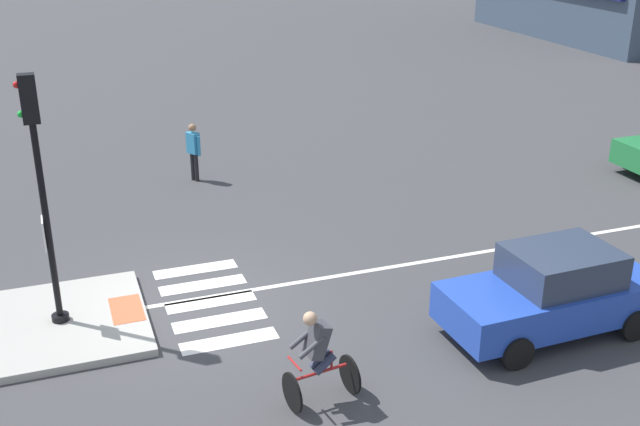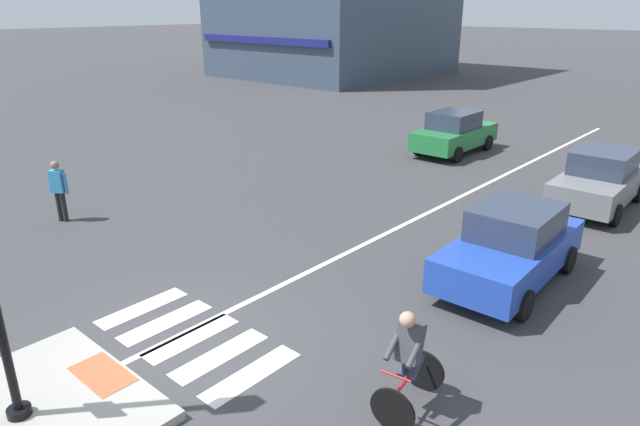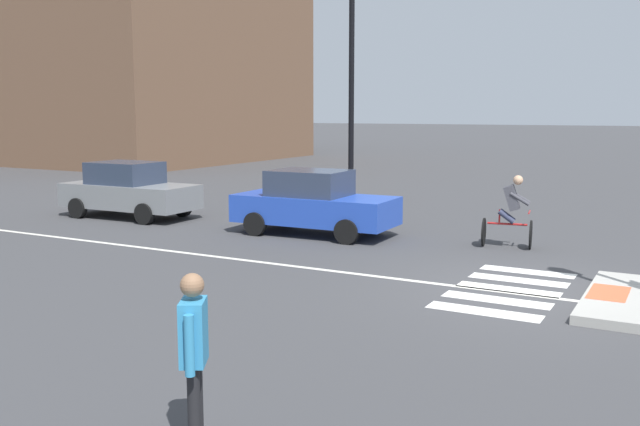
% 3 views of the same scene
% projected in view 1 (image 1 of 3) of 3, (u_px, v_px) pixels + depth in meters
% --- Properties ---
extents(ground_plane, '(300.00, 300.00, 0.00)m').
position_uv_depth(ground_plane, '(194.00, 305.00, 15.38)').
color(ground_plane, '#3D3D3F').
extents(traffic_island, '(3.28, 3.13, 0.15)m').
position_uv_depth(traffic_island, '(61.00, 323.00, 14.56)').
color(traffic_island, '#A3A099').
rests_on(traffic_island, ground).
extents(tactile_pad_front, '(1.10, 0.60, 0.01)m').
position_uv_depth(tactile_pad_front, '(127.00, 309.00, 14.91)').
color(tactile_pad_front, '#DB5B38').
rests_on(tactile_pad_front, traffic_island).
extents(signal_pole, '(0.44, 0.38, 4.66)m').
position_uv_depth(signal_pole, '(40.00, 180.00, 13.47)').
color(signal_pole, black).
rests_on(signal_pole, traffic_island).
extents(crosswalk_stripe_a, '(0.44, 1.80, 0.01)m').
position_uv_depth(crosswalk_stripe_a, '(195.00, 269.00, 16.85)').
color(crosswalk_stripe_a, silver).
rests_on(crosswalk_stripe_a, ground).
extents(crosswalk_stripe_b, '(0.44, 1.80, 0.01)m').
position_uv_depth(crosswalk_stripe_b, '(203.00, 285.00, 16.17)').
color(crosswalk_stripe_b, silver).
rests_on(crosswalk_stripe_b, ground).
extents(crosswalk_stripe_c, '(0.44, 1.80, 0.01)m').
position_uv_depth(crosswalk_stripe_c, '(211.00, 302.00, 15.49)').
color(crosswalk_stripe_c, silver).
rests_on(crosswalk_stripe_c, ground).
extents(crosswalk_stripe_d, '(0.44, 1.80, 0.01)m').
position_uv_depth(crosswalk_stripe_d, '(220.00, 320.00, 14.81)').
color(crosswalk_stripe_d, silver).
rests_on(crosswalk_stripe_d, ground).
extents(crosswalk_stripe_e, '(0.44, 1.80, 0.01)m').
position_uv_depth(crosswalk_stripe_e, '(229.00, 341.00, 14.12)').
color(crosswalk_stripe_e, silver).
rests_on(crosswalk_stripe_e, ground).
extents(lane_centre_line, '(0.14, 28.00, 0.01)m').
position_uv_depth(lane_centre_line, '(602.00, 232.00, 18.71)').
color(lane_centre_line, silver).
rests_on(lane_centre_line, ground).
extents(car_blue_eastbound_mid, '(1.94, 4.15, 1.64)m').
position_uv_depth(car_blue_eastbound_mid, '(553.00, 292.00, 14.18)').
color(car_blue_eastbound_mid, '#2347B7').
rests_on(car_blue_eastbound_mid, ground).
extents(cyclist, '(0.82, 1.18, 1.68)m').
position_uv_depth(cyclist, '(318.00, 355.00, 12.09)').
color(cyclist, black).
rests_on(cyclist, ground).
extents(pedestrian_at_curb_left, '(0.49, 0.37, 1.67)m').
position_uv_depth(pedestrian_at_curb_left, '(193.00, 148.00, 21.80)').
color(pedestrian_at_curb_left, black).
rests_on(pedestrian_at_curb_left, ground).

